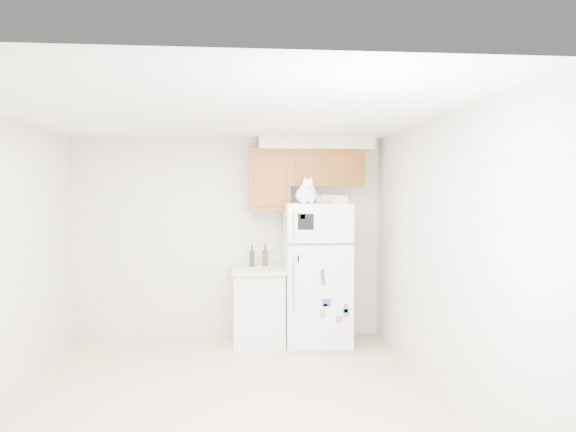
{
  "coord_description": "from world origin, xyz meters",
  "views": [
    {
      "loc": [
        0.17,
        -4.43,
        1.83
      ],
      "look_at": [
        0.71,
        1.55,
        1.55
      ],
      "focal_mm": 32.0,
      "sensor_mm": 36.0,
      "label": 1
    }
  ],
  "objects": [
    {
      "name": "ground_plane",
      "position": [
        0.0,
        0.0,
        -0.01
      ],
      "size": [
        3.8,
        4.0,
        0.01
      ],
      "primitive_type": "cube",
      "color": "#BBA890"
    },
    {
      "name": "storage_box_back",
      "position": [
        1.16,
        1.67,
        1.75
      ],
      "size": [
        0.22,
        0.19,
        0.1
      ],
      "primitive_type": "cube",
      "rotation": [
        0.0,
        0.0,
        0.42
      ],
      "color": "white",
      "rests_on": "refrigerator"
    },
    {
      "name": "refrigerator",
      "position": [
        1.06,
        1.61,
        0.85
      ],
      "size": [
        0.76,
        0.78,
        1.7
      ],
      "color": "white",
      "rests_on": "ground_plane"
    },
    {
      "name": "room_shell",
      "position": [
        0.12,
        0.24,
        1.67
      ],
      "size": [
        3.84,
        4.04,
        2.52
      ],
      "color": "beige",
      "rests_on": "ground_plane"
    },
    {
      "name": "storage_box_front",
      "position": [
        1.3,
        1.45,
        1.74
      ],
      "size": [
        0.18,
        0.15,
        0.09
      ],
      "primitive_type": "cube",
      "rotation": [
        0.0,
        0.0,
        0.35
      ],
      "color": "white",
      "rests_on": "refrigerator"
    },
    {
      "name": "cat",
      "position": [
        0.91,
        1.37,
        1.81
      ],
      "size": [
        0.3,
        0.43,
        0.3
      ],
      "color": "white",
      "rests_on": "refrigerator"
    },
    {
      "name": "base_counter",
      "position": [
        0.37,
        1.68,
        0.46
      ],
      "size": [
        0.64,
        0.64,
        0.92
      ],
      "color": "white",
      "rests_on": "ground_plane"
    },
    {
      "name": "bottle_amber",
      "position": [
        0.45,
        1.86,
        1.06
      ],
      "size": [
        0.06,
        0.06,
        0.28
      ],
      "primitive_type": null,
      "color": "#593814",
      "rests_on": "base_counter"
    },
    {
      "name": "bottle_green",
      "position": [
        0.29,
        1.82,
        1.05
      ],
      "size": [
        0.06,
        0.06,
        0.27
      ],
      "primitive_type": null,
      "color": "#19381E",
      "rests_on": "base_counter"
    }
  ]
}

